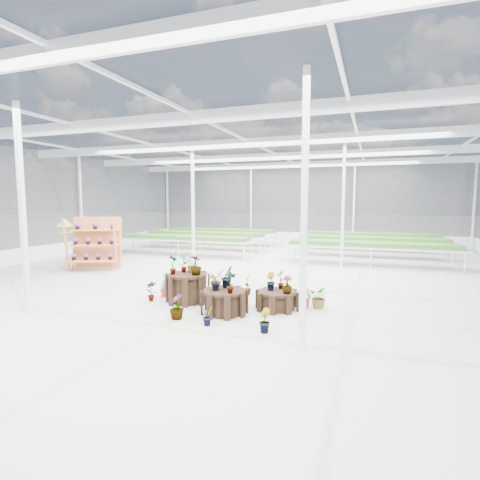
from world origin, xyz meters
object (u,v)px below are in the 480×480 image
(plinth_mid, at_px, (224,302))
(shelf_rack, at_px, (94,244))
(plinth_low, at_px, (277,300))
(bird_table, at_px, (66,243))
(plinth_tall, at_px, (188,288))

(plinth_mid, relative_size, shelf_rack, 0.53)
(plinth_mid, bearing_deg, plinth_low, 34.99)
(plinth_mid, relative_size, plinth_low, 1.06)
(bird_table, bearing_deg, plinth_low, 6.29)
(plinth_mid, bearing_deg, shelf_rack, 152.30)
(plinth_low, height_order, shelf_rack, shelf_rack)
(shelf_rack, bearing_deg, plinth_tall, -51.55)
(shelf_rack, height_order, bird_table, shelf_rack)
(plinth_tall, height_order, shelf_rack, shelf_rack)
(plinth_mid, relative_size, bird_table, 0.56)
(plinth_tall, height_order, bird_table, bird_table)
(plinth_low, bearing_deg, plinth_mid, -145.01)
(plinth_tall, xyz_separation_m, plinth_low, (2.20, 0.10, -0.14))
(shelf_rack, bearing_deg, plinth_low, -43.28)
(plinth_low, bearing_deg, bird_table, 162.92)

